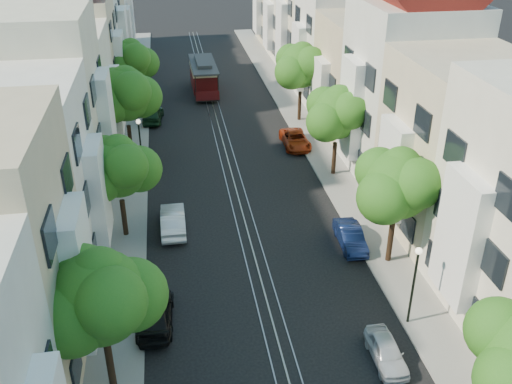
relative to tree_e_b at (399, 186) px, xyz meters
name	(u,v)px	position (x,y,z in m)	size (l,w,h in m)	color
ground	(222,138)	(-7.26, 19.02, -4.73)	(200.00, 200.00, 0.00)	black
sidewalk_east	(307,132)	(-0.01, 19.02, -4.67)	(2.50, 80.00, 0.12)	gray
sidewalk_west	(133,143)	(-14.51, 19.02, -4.67)	(2.50, 80.00, 0.12)	gray
rail_left	(215,139)	(-7.81, 19.02, -4.72)	(0.06, 80.00, 0.02)	gray
rail_slot	(222,138)	(-7.26, 19.02, -4.72)	(0.06, 80.00, 0.02)	gray
rail_right	(229,138)	(-6.71, 19.02, -4.72)	(0.06, 80.00, 0.02)	gray
lane_line	(222,138)	(-7.26, 19.02, -4.73)	(0.08, 80.00, 0.01)	tan
townhouses_east	(366,71)	(4.61, 18.94, 0.45)	(7.75, 72.00, 12.00)	beige
townhouses_west	(64,86)	(-19.13, 18.94, 0.35)	(7.75, 72.00, 11.76)	silver
tree_e_b	(399,186)	(0.00, 0.00, 0.00)	(4.93, 4.08, 6.68)	black
tree_e_c	(338,114)	(0.00, 11.00, -0.13)	(4.84, 3.99, 6.52)	black
tree_e_d	(302,67)	(0.00, 22.00, 0.13)	(5.01, 4.16, 6.85)	black
tree_w_a	(101,299)	(-14.40, -7.00, 0.00)	(4.93, 4.08, 6.68)	black
tree_w_b	(119,169)	(-14.40, 5.00, -0.34)	(4.72, 3.87, 6.27)	black
tree_w_c	(126,95)	(-14.40, 16.00, 0.34)	(5.13, 4.28, 7.09)	black
tree_w_d	(132,61)	(-14.40, 27.00, -0.13)	(4.84, 3.99, 6.52)	black
lamp_east	(415,274)	(-0.96, -4.98, -1.89)	(0.32, 0.32, 4.16)	black
lamp_west	(140,139)	(-13.56, 13.02, -1.89)	(0.32, 0.32, 4.16)	black
cable_car	(204,75)	(-7.76, 31.40, -2.96)	(2.53, 7.83, 3.00)	black
parked_car_e_near	(386,351)	(-2.86, -7.13, -4.20)	(1.25, 3.11, 1.06)	silver
parked_car_e_mid	(350,237)	(-1.66, 1.90, -4.14)	(1.26, 3.61, 1.19)	#0B1639
parked_car_e_far	(295,139)	(-1.66, 16.46, -4.14)	(1.96, 4.24, 1.18)	maroon
parked_car_w_near	(155,313)	(-12.75, -3.08, -4.13)	(1.69, 4.15, 1.20)	black
parked_car_w_mid	(173,220)	(-11.66, 5.23, -4.06)	(1.43, 4.10, 1.35)	silver
parked_car_w_far	(153,114)	(-12.86, 23.89, -4.05)	(1.62, 4.02, 1.37)	black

